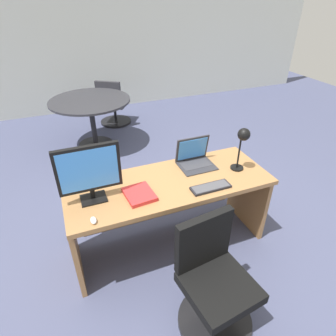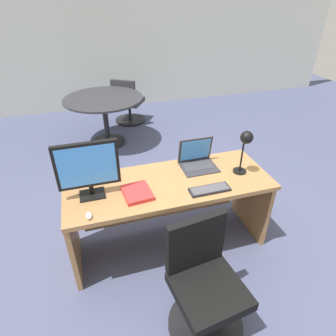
# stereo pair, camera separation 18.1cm
# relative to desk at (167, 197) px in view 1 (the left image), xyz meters

# --- Properties ---
(ground) EXTENTS (12.00, 12.00, 0.00)m
(ground) POSITION_rel_desk_xyz_m (0.00, 1.45, -0.54)
(ground) COLOR #474C6B
(back_wall) EXTENTS (10.00, 0.10, 2.80)m
(back_wall) POSITION_rel_desk_xyz_m (0.00, 4.07, 0.86)
(back_wall) COLOR silver
(back_wall) RESTS_ON ground
(desk) EXTENTS (1.78, 0.68, 0.74)m
(desk) POSITION_rel_desk_xyz_m (0.00, 0.00, 0.00)
(desk) COLOR #9E7042
(desk) RESTS_ON ground
(monitor) EXTENTS (0.48, 0.16, 0.47)m
(monitor) POSITION_rel_desk_xyz_m (-0.65, -0.04, 0.47)
(monitor) COLOR black
(monitor) RESTS_ON desk
(laptop) EXTENTS (0.33, 0.27, 0.26)m
(laptop) POSITION_rel_desk_xyz_m (0.33, 0.15, 0.28)
(laptop) COLOR #2D2D33
(laptop) RESTS_ON desk
(keyboard) EXTENTS (0.34, 0.12, 0.02)m
(keyboard) POSITION_rel_desk_xyz_m (0.28, -0.27, 0.22)
(keyboard) COLOR black
(keyboard) RESTS_ON desk
(mouse) EXTENTS (0.04, 0.08, 0.03)m
(mouse) POSITION_rel_desk_xyz_m (-0.70, -0.31, 0.22)
(mouse) COLOR silver
(mouse) RESTS_ON desk
(desk_lamp) EXTENTS (0.12, 0.14, 0.42)m
(desk_lamp) POSITION_rel_desk_xyz_m (0.66, -0.10, 0.51)
(desk_lamp) COLOR black
(desk_lamp) RESTS_ON desk
(book) EXTENTS (0.24, 0.28, 0.03)m
(book) POSITION_rel_desk_xyz_m (-0.30, -0.14, 0.22)
(book) COLOR red
(book) RESTS_ON desk
(office_chair) EXTENTS (0.56, 0.56, 0.89)m
(office_chair) POSITION_rel_desk_xyz_m (0.01, -0.86, -0.17)
(office_chair) COLOR black
(office_chair) RESTS_ON ground
(meeting_table) EXTENTS (1.19, 1.19, 0.76)m
(meeting_table) POSITION_rel_desk_xyz_m (-0.31, 2.33, 0.04)
(meeting_table) COLOR black
(meeting_table) RESTS_ON ground
(meeting_chair_near) EXTENTS (0.64, 0.64, 0.83)m
(meeting_chair_near) POSITION_rel_desk_xyz_m (0.17, 3.08, -0.20)
(meeting_chair_near) COLOR black
(meeting_chair_near) RESTS_ON ground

